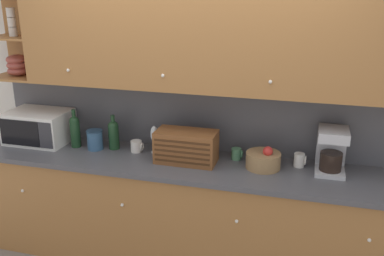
{
  "coord_description": "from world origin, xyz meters",
  "views": [
    {
      "loc": [
        0.86,
        -3.3,
        2.24
      ],
      "look_at": [
        0.0,
        -0.22,
        1.16
      ],
      "focal_mm": 40.0,
      "sensor_mm": 36.0,
      "label": 1
    }
  ],
  "objects_px": {
    "mug_blue_second": "(137,146)",
    "wine_glass": "(154,135)",
    "second_wine_bottle": "(75,130)",
    "mug": "(237,154)",
    "wine_bottle": "(114,133)",
    "mug_patterned_third": "(300,160)",
    "storage_canister": "(95,140)",
    "fruit_basket": "(263,160)",
    "bread_box": "(186,147)",
    "coffee_maker": "(332,149)",
    "microwave": "(39,127)"
  },
  "relations": [
    {
      "from": "storage_canister",
      "to": "mug",
      "type": "height_order",
      "value": "storage_canister"
    },
    {
      "from": "mug_blue_second",
      "to": "wine_glass",
      "type": "height_order",
      "value": "wine_glass"
    },
    {
      "from": "mug_blue_second",
      "to": "mug",
      "type": "height_order",
      "value": "mug_blue_second"
    },
    {
      "from": "wine_glass",
      "to": "coffee_maker",
      "type": "bearing_deg",
      "value": -0.02
    },
    {
      "from": "mug_blue_second",
      "to": "wine_glass",
      "type": "relative_size",
      "value": 0.46
    },
    {
      "from": "second_wine_bottle",
      "to": "mug",
      "type": "xyz_separation_m",
      "value": [
        1.38,
        0.09,
        -0.11
      ]
    },
    {
      "from": "storage_canister",
      "to": "fruit_basket",
      "type": "bearing_deg",
      "value": -0.51
    },
    {
      "from": "second_wine_bottle",
      "to": "coffee_maker",
      "type": "relative_size",
      "value": 0.98
    },
    {
      "from": "storage_canister",
      "to": "fruit_basket",
      "type": "relative_size",
      "value": 0.64
    },
    {
      "from": "mug_blue_second",
      "to": "mug",
      "type": "distance_m",
      "value": 0.84
    },
    {
      "from": "wine_glass",
      "to": "bread_box",
      "type": "relative_size",
      "value": 0.49
    },
    {
      "from": "mug_blue_second",
      "to": "mug",
      "type": "relative_size",
      "value": 1.16
    },
    {
      "from": "mug",
      "to": "mug_patterned_third",
      "type": "height_order",
      "value": "mug_patterned_third"
    },
    {
      "from": "mug",
      "to": "mug_patterned_third",
      "type": "xyz_separation_m",
      "value": [
        0.49,
        -0.02,
        0.01
      ]
    },
    {
      "from": "microwave",
      "to": "bread_box",
      "type": "bearing_deg",
      "value": -3.73
    },
    {
      "from": "mug",
      "to": "microwave",
      "type": "bearing_deg",
      "value": -177.79
    },
    {
      "from": "wine_bottle",
      "to": "bread_box",
      "type": "xyz_separation_m",
      "value": [
        0.67,
        -0.11,
        -0.01
      ]
    },
    {
      "from": "mug_blue_second",
      "to": "wine_glass",
      "type": "xyz_separation_m",
      "value": [
        0.15,
        0.02,
        0.11
      ]
    },
    {
      "from": "wine_bottle",
      "to": "mug_patterned_third",
      "type": "xyz_separation_m",
      "value": [
        1.54,
        0.03,
        -0.08
      ]
    },
    {
      "from": "storage_canister",
      "to": "wine_bottle",
      "type": "bearing_deg",
      "value": 20.03
    },
    {
      "from": "storage_canister",
      "to": "mug_patterned_third",
      "type": "xyz_separation_m",
      "value": [
        1.69,
        0.09,
        -0.03
      ]
    },
    {
      "from": "bread_box",
      "to": "mug_patterned_third",
      "type": "relative_size",
      "value": 4.41
    },
    {
      "from": "mug_patterned_third",
      "to": "microwave",
      "type": "bearing_deg",
      "value": -178.69
    },
    {
      "from": "bread_box",
      "to": "fruit_basket",
      "type": "relative_size",
      "value": 1.81
    },
    {
      "from": "microwave",
      "to": "mug",
      "type": "height_order",
      "value": "microwave"
    },
    {
      "from": "microwave",
      "to": "second_wine_bottle",
      "type": "xyz_separation_m",
      "value": [
        0.37,
        -0.03,
        0.01
      ]
    },
    {
      "from": "bread_box",
      "to": "mug",
      "type": "height_order",
      "value": "bread_box"
    },
    {
      "from": "bread_box",
      "to": "coffee_maker",
      "type": "xyz_separation_m",
      "value": [
        1.09,
        0.12,
        0.05
      ]
    },
    {
      "from": "mug_patterned_third",
      "to": "mug",
      "type": "bearing_deg",
      "value": 178.1
    },
    {
      "from": "wine_bottle",
      "to": "coffee_maker",
      "type": "distance_m",
      "value": 1.76
    },
    {
      "from": "storage_canister",
      "to": "coffee_maker",
      "type": "xyz_separation_m",
      "value": [
        1.91,
        0.06,
        0.09
      ]
    },
    {
      "from": "storage_canister",
      "to": "mug",
      "type": "bearing_deg",
      "value": 4.93
    },
    {
      "from": "mug_patterned_third",
      "to": "second_wine_bottle",
      "type": "bearing_deg",
      "value": -177.66
    },
    {
      "from": "microwave",
      "to": "wine_glass",
      "type": "height_order",
      "value": "microwave"
    },
    {
      "from": "wine_glass",
      "to": "mug",
      "type": "distance_m",
      "value": 0.69
    },
    {
      "from": "mug_blue_second",
      "to": "fruit_basket",
      "type": "distance_m",
      "value": 1.06
    },
    {
      "from": "second_wine_bottle",
      "to": "mug",
      "type": "height_order",
      "value": "second_wine_bottle"
    },
    {
      "from": "second_wine_bottle",
      "to": "storage_canister",
      "type": "height_order",
      "value": "second_wine_bottle"
    },
    {
      "from": "bread_box",
      "to": "second_wine_bottle",
      "type": "bearing_deg",
      "value": 176.33
    },
    {
      "from": "mug",
      "to": "coffee_maker",
      "type": "height_order",
      "value": "coffee_maker"
    },
    {
      "from": "mug_patterned_third",
      "to": "wine_bottle",
      "type": "bearing_deg",
      "value": -178.79
    },
    {
      "from": "microwave",
      "to": "mug_blue_second",
      "type": "distance_m",
      "value": 0.93
    },
    {
      "from": "mug",
      "to": "coffee_maker",
      "type": "xyz_separation_m",
      "value": [
        0.71,
        -0.04,
        0.13
      ]
    },
    {
      "from": "bread_box",
      "to": "fruit_basket",
      "type": "bearing_deg",
      "value": 4.0
    },
    {
      "from": "mug",
      "to": "mug_patterned_third",
      "type": "distance_m",
      "value": 0.49
    },
    {
      "from": "coffee_maker",
      "to": "mug_blue_second",
      "type": "bearing_deg",
      "value": -179.18
    },
    {
      "from": "second_wine_bottle",
      "to": "coffee_maker",
      "type": "bearing_deg",
      "value": 1.43
    },
    {
      "from": "mug_blue_second",
      "to": "bread_box",
      "type": "xyz_separation_m",
      "value": [
        0.46,
        -0.09,
        0.08
      ]
    },
    {
      "from": "storage_canister",
      "to": "wine_bottle",
      "type": "xyz_separation_m",
      "value": [
        0.15,
        0.05,
        0.05
      ]
    },
    {
      "from": "microwave",
      "to": "wine_glass",
      "type": "relative_size",
      "value": 2.31
    }
  ]
}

